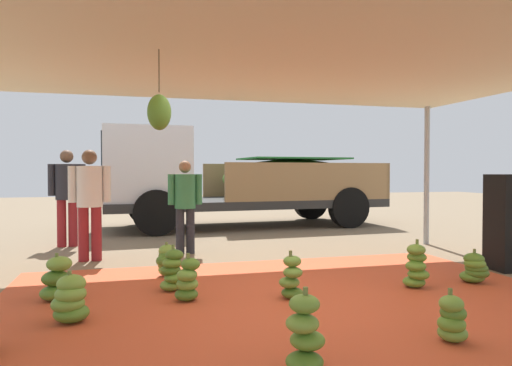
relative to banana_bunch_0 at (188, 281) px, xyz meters
name	(u,v)px	position (x,y,z in m)	size (l,w,h in m)	color
ground_plane	(236,256)	(1.09, 2.52, -0.22)	(40.00, 40.00, 0.00)	#7F6B51
tarp_orange	(299,306)	(1.09, -0.48, -0.22)	(6.23, 4.92, 0.01)	#D1512D
tent_canopy	(302,50)	(1.09, -0.56, 2.38)	(8.00, 7.00, 2.68)	#9EA0A5
banana_bunch_0	(188,281)	(0.00, 0.00, 0.00)	(0.36, 0.37, 0.51)	#477523
banana_bunch_2	(292,279)	(1.10, -0.21, 0.00)	(0.33, 0.34, 0.53)	#477523
banana_bunch_4	(172,272)	(-0.12, 0.47, 0.01)	(0.37, 0.36, 0.54)	#6B9E38
banana_bunch_5	(452,320)	(1.93, -1.78, -0.03)	(0.33, 0.32, 0.44)	#6B9E38
banana_bunch_6	(70,300)	(-1.13, -0.43, -0.01)	(0.43, 0.42, 0.47)	#518428
banana_bunch_7	(167,261)	(-0.11, 1.28, -0.02)	(0.38, 0.39, 0.45)	#6B9E38
banana_bunch_8	(475,269)	(3.54, -0.11, -0.04)	(0.40, 0.42, 0.42)	#518428
banana_bunch_9	(305,335)	(0.58, -1.97, 0.03)	(0.39, 0.39, 0.58)	#518428
banana_bunch_10	(57,280)	(-1.36, 0.40, 0.00)	(0.42, 0.41, 0.51)	#518428
banana_bunch_11	(416,267)	(2.70, -0.13, 0.03)	(0.34, 0.36, 0.58)	#60932D
cargo_truck_main	(233,179)	(1.93, 6.61, 0.97)	(7.02, 2.84, 2.40)	#2D2D2D
worker_0	(90,196)	(-1.19, 2.71, 0.79)	(0.63, 0.39, 1.73)	maroon
worker_1	(185,199)	(0.32, 2.99, 0.70)	(0.58, 0.35, 1.58)	#26262D
worker_2	(67,190)	(-1.70, 4.30, 0.82)	(0.66, 0.40, 1.79)	maroon
speaker_stack	(511,222)	(4.61, 0.45, 0.45)	(0.59, 0.54, 1.35)	black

